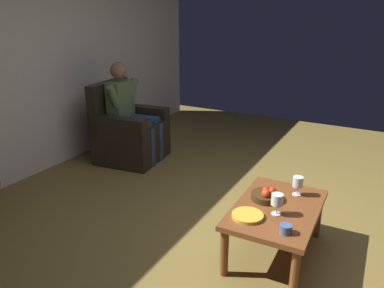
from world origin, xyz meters
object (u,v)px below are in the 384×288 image
at_px(fruit_bowl, 267,195).
at_px(wine_glass_near, 277,201).
at_px(armchair, 129,134).
at_px(person_seated, 130,110).
at_px(decorative_dish, 248,216).
at_px(candle_jar, 286,229).
at_px(coffee_table, 276,214).
at_px(wine_glass_far, 298,183).

bearing_deg(fruit_bowl, wine_glass_near, 36.36).
xyz_separation_m(armchair, fruit_bowl, (0.98, 2.10, 0.11)).
distance_m(person_seated, fruit_bowl, 2.30).
bearing_deg(wine_glass_near, armchair, -117.49).
distance_m(wine_glass_near, decorative_dish, 0.24).
bearing_deg(candle_jar, person_seated, -120.65).
bearing_deg(candle_jar, fruit_bowl, -146.22).
xyz_separation_m(coffee_table, wine_glass_far, (-0.27, 0.08, 0.17)).
relative_size(person_seated, wine_glass_near, 7.64).
distance_m(armchair, wine_glass_far, 2.43).
relative_size(decorative_dish, candle_jar, 2.73).
relative_size(armchair, coffee_table, 1.06).
relative_size(armchair, wine_glass_near, 6.12).
bearing_deg(candle_jar, coffee_table, -154.23).
xyz_separation_m(wine_glass_far, candle_jar, (0.58, 0.07, -0.07)).
distance_m(armchair, coffee_table, 2.45).
bearing_deg(armchair, candle_jar, 52.61).
bearing_deg(person_seated, wine_glass_far, 63.25).
relative_size(armchair, fruit_bowl, 4.26).
xyz_separation_m(armchair, wine_glass_far, (0.79, 2.29, 0.18)).
height_order(fruit_bowl, decorative_dish, fruit_bowl).
xyz_separation_m(wine_glass_far, fruit_bowl, (0.19, -0.19, -0.07)).
relative_size(person_seated, fruit_bowl, 5.32).
xyz_separation_m(person_seated, candle_jar, (1.38, 2.32, -0.21)).
distance_m(armchair, wine_glass_near, 2.53).
xyz_separation_m(wine_glass_near, candle_jar, (0.21, 0.13, -0.08)).
distance_m(decorative_dish, candle_jar, 0.30).
relative_size(wine_glass_far, candle_jar, 1.89).
height_order(wine_glass_far, fruit_bowl, wine_glass_far).
bearing_deg(armchair, coffee_table, 57.18).
xyz_separation_m(person_seated, wine_glass_near, (1.17, 2.19, -0.13)).
bearing_deg(decorative_dish, fruit_bowl, 173.94).
bearing_deg(wine_glass_far, candle_jar, 7.05).
xyz_separation_m(person_seated, wine_glass_far, (0.80, 2.25, -0.13)).
height_order(wine_glass_near, wine_glass_far, wine_glass_near).
bearing_deg(candle_jar, wine_glass_far, -172.95).
relative_size(fruit_bowl, candle_jar, 2.78).
bearing_deg(armchair, wine_glass_near, 55.24).
xyz_separation_m(coffee_table, decorative_dish, (0.24, -0.14, 0.07)).
bearing_deg(person_seated, fruit_bowl, 57.10).
relative_size(coffee_table, wine_glass_near, 5.78).
bearing_deg(person_seated, candle_jar, 52.08).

